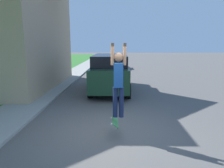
{
  "coord_description": "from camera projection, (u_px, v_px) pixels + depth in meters",
  "views": [
    {
      "loc": [
        0.2,
        -5.54,
        2.55
      ],
      "look_at": [
        0.04,
        1.35,
        1.18
      ],
      "focal_mm": 32.0,
      "sensor_mm": 36.0,
      "label": 1
    }
  ],
  "objects": [
    {
      "name": "car_down_street",
      "position": [
        115.0,
        62.0,
        21.97
      ],
      "size": [
        1.93,
        4.0,
        1.37
      ],
      "color": "silver",
      "rests_on": "ground_plane"
    },
    {
      "name": "sidewalk",
      "position": [
        53.0,
        87.0,
        11.89
      ],
      "size": [
        1.8,
        80.0,
        0.1
      ],
      "color": "gray",
      "rests_on": "ground_plane"
    },
    {
      "name": "skateboarder",
      "position": [
        118.0,
        80.0,
        5.37
      ],
      "size": [
        0.41,
        0.23,
        2.02
      ],
      "color": "#192347",
      "rests_on": "ground_plane"
    },
    {
      "name": "ground_plane",
      "position": [
        110.0,
        132.0,
        5.93
      ],
      "size": [
        120.0,
        120.0,
        0.0
      ],
      "primitive_type": "plane",
      "color": "#54514F"
    },
    {
      "name": "suv_parked",
      "position": [
        110.0,
        72.0,
        10.9
      ],
      "size": [
        2.06,
        4.64,
        2.0
      ],
      "color": "#193823",
      "rests_on": "ground_plane"
    },
    {
      "name": "skateboard",
      "position": [
        115.0,
        121.0,
        5.63
      ],
      "size": [
        0.22,
        0.79,
        0.23
      ],
      "color": "#337F3D",
      "rests_on": "ground_plane"
    }
  ]
}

